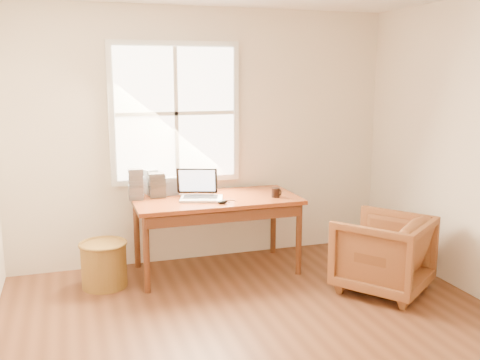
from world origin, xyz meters
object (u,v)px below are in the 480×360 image
Objects in this scene: desk at (216,200)px; coffee_mug at (276,193)px; laptop at (201,183)px; armchair at (383,253)px; cd_stack_a at (151,182)px; wicker_stool at (104,265)px.

coffee_mug is at bearing -16.24° from desk.
desk is 17.52× the size of coffee_mug.
armchair is at bearing -13.46° from laptop.
desk is 3.43× the size of laptop.
armchair is at bearing -34.72° from cd_stack_a.
coffee_mug is at bearing -3.07° from wicker_stool.
laptop is at bearing 169.90° from coffee_mug.
laptop is (0.94, 0.03, 0.71)m from wicker_stool.
armchair is 2.55m from wicker_stool.
desk is at bearing 163.03° from coffee_mug.
coffee_mug is 1.25m from cd_stack_a.
coffee_mug reaches higher than armchair.
wicker_stool is (-2.40, 0.87, -0.14)m from armchair.
cd_stack_a is (-1.87, 1.30, 0.53)m from armchair.
desk is 0.25m from laptop.
desk is 6.44× the size of cd_stack_a.
wicker_stool is at bearing -160.05° from laptop.
coffee_mug reaches higher than desk.
wicker_stool is 1.66× the size of cd_stack_a.
wicker_stool is at bearing 176.20° from coffee_mug.
desk is 3.88× the size of wicker_stool.
cd_stack_a is at bearing 39.75° from wicker_stool.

